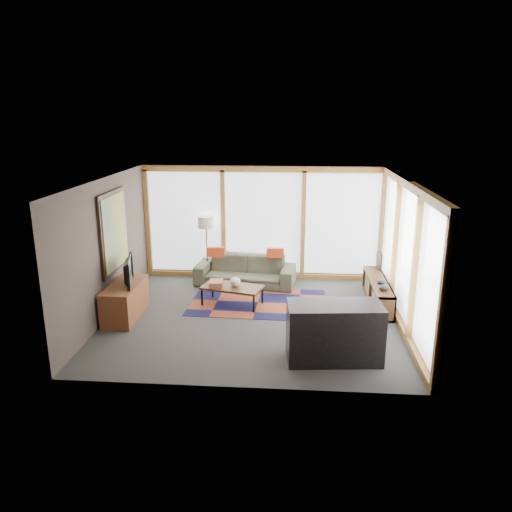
# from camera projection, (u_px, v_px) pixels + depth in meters

# --- Properties ---
(ground) EXTENTS (5.50, 5.50, 0.00)m
(ground) POSITION_uv_depth(u_px,v_px,m) (254.00, 318.00, 9.43)
(ground) COLOR #2F2F2D
(ground) RESTS_ON ground
(room_envelope) EXTENTS (5.52, 5.02, 2.62)m
(room_envelope) POSITION_uv_depth(u_px,v_px,m) (282.00, 232.00, 9.50)
(room_envelope) COLOR #413931
(room_envelope) RESTS_ON ground
(rug) EXTENTS (2.78, 1.85, 0.01)m
(rug) POSITION_uv_depth(u_px,v_px,m) (258.00, 302.00, 10.18)
(rug) COLOR brown
(rug) RESTS_ON ground
(sofa) EXTENTS (2.29, 1.11, 0.64)m
(sofa) POSITION_uv_depth(u_px,v_px,m) (245.00, 271.00, 11.18)
(sofa) COLOR #323425
(sofa) RESTS_ON ground
(pillow_left) EXTENTS (0.40, 0.14, 0.22)m
(pillow_left) POSITION_uv_depth(u_px,v_px,m) (216.00, 252.00, 11.08)
(pillow_left) COLOR #B03A17
(pillow_left) RESTS_ON sofa
(pillow_right) EXTENTS (0.39, 0.13, 0.21)m
(pillow_right) POSITION_uv_depth(u_px,v_px,m) (275.00, 253.00, 11.03)
(pillow_right) COLOR #B03A17
(pillow_right) RESTS_ON sofa
(floor_lamp) EXTENTS (0.38, 0.38, 1.50)m
(floor_lamp) POSITION_uv_depth(u_px,v_px,m) (207.00, 248.00, 11.39)
(floor_lamp) COLOR black
(floor_lamp) RESTS_ON ground
(coffee_table) EXTENTS (1.29, 0.88, 0.39)m
(coffee_table) POSITION_uv_depth(u_px,v_px,m) (232.00, 296.00, 10.01)
(coffee_table) COLOR black
(coffee_table) RESTS_ON ground
(book_stack) EXTENTS (0.29, 0.35, 0.11)m
(book_stack) POSITION_uv_depth(u_px,v_px,m) (216.00, 283.00, 9.96)
(book_stack) COLOR brown
(book_stack) RESTS_ON coffee_table
(vase) EXTENTS (0.23, 0.23, 0.19)m
(vase) POSITION_uv_depth(u_px,v_px,m) (235.00, 282.00, 9.94)
(vase) COLOR beige
(vase) RESTS_ON coffee_table
(bookshelf) EXTENTS (0.36, 1.97, 0.49)m
(bookshelf) POSITION_uv_depth(u_px,v_px,m) (378.00, 292.00, 10.07)
(bookshelf) COLOR black
(bookshelf) RESTS_ON ground
(bowl_a) EXTENTS (0.22, 0.22, 0.10)m
(bowl_a) POSITION_uv_depth(u_px,v_px,m) (384.00, 288.00, 9.44)
(bowl_a) COLOR black
(bowl_a) RESTS_ON bookshelf
(bowl_b) EXTENTS (0.18, 0.18, 0.08)m
(bowl_b) POSITION_uv_depth(u_px,v_px,m) (381.00, 282.00, 9.78)
(bowl_b) COLOR black
(bowl_b) RESTS_ON bookshelf
(shelf_picture) EXTENTS (0.08, 0.29, 0.38)m
(shelf_picture) POSITION_uv_depth(u_px,v_px,m) (379.00, 261.00, 10.67)
(shelf_picture) COLOR black
(shelf_picture) RESTS_ON bookshelf
(tv_console) EXTENTS (0.54, 1.30, 0.65)m
(tv_console) POSITION_uv_depth(u_px,v_px,m) (125.00, 301.00, 9.38)
(tv_console) COLOR brown
(tv_console) RESTS_ON ground
(television) EXTENTS (0.32, 0.88, 0.50)m
(television) POSITION_uv_depth(u_px,v_px,m) (125.00, 271.00, 9.25)
(television) COLOR black
(television) RESTS_ON tv_console
(bar_counter) EXTENTS (1.51, 0.81, 0.92)m
(bar_counter) POSITION_uv_depth(u_px,v_px,m) (334.00, 332.00, 7.71)
(bar_counter) COLOR black
(bar_counter) RESTS_ON ground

